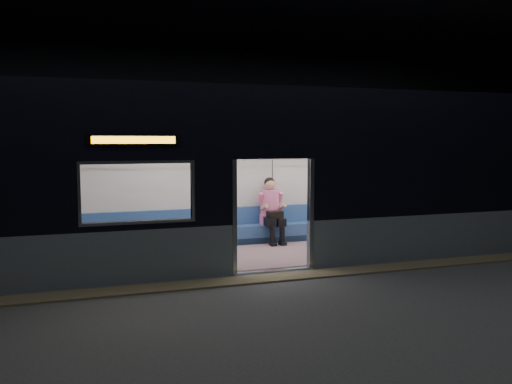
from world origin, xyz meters
TOP-DOWN VIEW (x-y plane):
  - station_floor at (0.00, 0.00)m, footprint 24.00×14.00m
  - station_envelope at (0.00, 0.00)m, footprint 24.00×14.00m
  - tactile_strip at (0.00, 0.55)m, footprint 22.80×0.50m
  - metro_car at (-0.00, 2.54)m, footprint 18.00×3.04m
  - passenger at (0.88, 3.55)m, footprint 0.47×0.78m
  - handbag at (0.89, 3.29)m, footprint 0.39×0.37m
  - transit_map at (5.00, 3.85)m, footprint 0.96×0.03m

SIDE VIEW (x-z plane):
  - station_floor at x=0.00m, z-range -0.01..0.00m
  - tactile_strip at x=0.00m, z-range 0.00..0.03m
  - handbag at x=0.89m, z-range 0.63..0.79m
  - passenger at x=0.88m, z-range 0.10..1.59m
  - transit_map at x=5.00m, z-range 1.15..1.78m
  - metro_car at x=0.00m, z-range 0.17..3.52m
  - station_envelope at x=0.00m, z-range 1.16..6.16m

